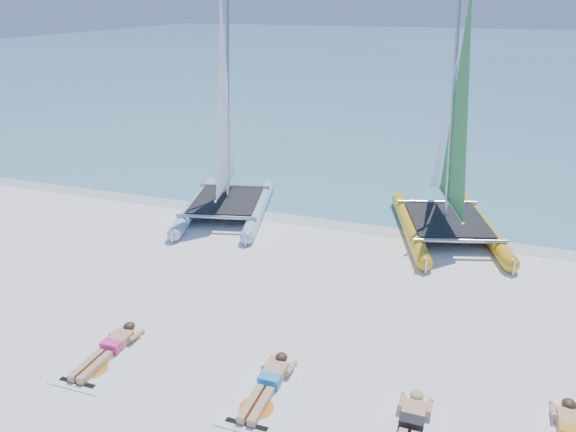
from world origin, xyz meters
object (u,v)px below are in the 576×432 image
Objects in this scene: towel_a at (105,358)px; sunbather_a at (110,347)px; catamaran_blue at (225,148)px; towel_b at (265,395)px; sunbather_b at (269,382)px; sunbather_c at (411,425)px; catamaran_yellow at (450,152)px.

sunbather_a is at bearing 90.00° from towel_a.
catamaran_blue is at bearing 98.15° from towel_a.
towel_a is at bearing -179.31° from towel_b.
towel_b is at bearing 0.69° from towel_a.
towel_a is at bearing -90.00° from sunbather_a.
towel_b is at bearing -2.82° from sunbather_a.
sunbather_b and sunbather_c have the same top height.
towel_a is at bearing -138.50° from catamaran_yellow.
towel_a is 1.07× the size of sunbather_c.
catamaran_yellow is 3.79× the size of towel_b.
catamaran_blue reaches higher than sunbather_a.
towel_b is at bearing 179.06° from sunbather_c.
sunbather_c is at bearing -5.50° from sunbather_b.
sunbather_a is 3.14m from towel_b.
sunbather_a is 0.93× the size of towel_b.
catamaran_yellow is at bearing 57.82° from sunbather_a.
sunbather_b is at bearing 4.19° from towel_a.
catamaran_yellow is at bearing 75.69° from sunbather_b.
towel_b is (4.22, -7.54, -2.02)m from catamaran_blue.
towel_a is (1.09, -7.58, -2.02)m from catamaran_blue.
catamaran_yellow is 10.26m from towel_a.
sunbather_b reaches higher than towel_b.
towel_a is 1.00× the size of towel_b.
towel_b is (3.13, -0.15, -0.11)m from sunbather_a.
catamaran_yellow reaches higher than towel_a.
towel_b is (3.13, 0.04, 0.00)m from towel_a.
sunbather_b is at bearing 0.69° from sunbather_a.
sunbather_c is (2.40, -0.23, 0.00)m from sunbather_b.
sunbather_c is at bearing -2.01° from sunbather_a.
catamaran_yellow is 9.03m from towel_b.
towel_b is 2.41m from sunbather_c.
sunbather_c reaches higher than towel_b.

